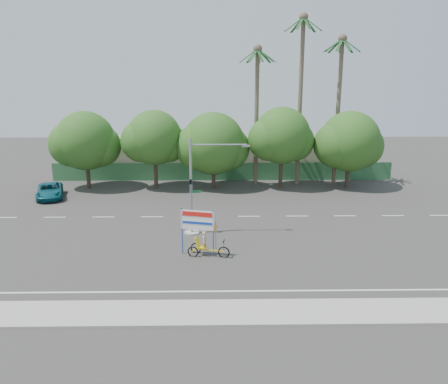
{
  "coord_description": "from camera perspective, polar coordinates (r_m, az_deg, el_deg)",
  "views": [
    {
      "loc": [
        -0.62,
        -26.42,
        10.92
      ],
      "look_at": [
        -0.16,
        2.51,
        3.5
      ],
      "focal_mm": 35.0,
      "sensor_mm": 36.0,
      "label": 1
    }
  ],
  "objects": [
    {
      "name": "building_left",
      "position": [
        53.99,
        -10.94,
        4.62
      ],
      "size": [
        12.0,
        8.0,
        4.0
      ],
      "primitive_type": "cube",
      "color": "#BBAF94",
      "rests_on": "ground"
    },
    {
      "name": "fence",
      "position": [
        48.94,
        -0.17,
        2.69
      ],
      "size": [
        38.0,
        0.08,
        2.0
      ],
      "primitive_type": "cube",
      "color": "#336B3D",
      "rests_on": "ground"
    },
    {
      "name": "sidewalk_near",
      "position": [
        21.82,
        0.86,
        -15.46
      ],
      "size": [
        50.0,
        2.4,
        0.12
      ],
      "primitive_type": "cube",
      "color": "gray",
      "rests_on": "ground"
    },
    {
      "name": "tree_left",
      "position": [
        45.26,
        -9.14,
        6.77
      ],
      "size": [
        6.66,
        5.6,
        8.07
      ],
      "color": "#473828",
      "rests_on": "ground"
    },
    {
      "name": "traffic_signal",
      "position": [
        31.48,
        -3.76,
        -0.37
      ],
      "size": [
        4.72,
        1.1,
        7.0
      ],
      "color": "gray",
      "rests_on": "ground"
    },
    {
      "name": "tree_center",
      "position": [
        44.89,
        -1.47,
        6.12
      ],
      "size": [
        7.62,
        6.4,
        7.85
      ],
      "color": "#473828",
      "rests_on": "ground"
    },
    {
      "name": "palm_mid",
      "position": [
        47.65,
        14.78,
        12.1
      ],
      "size": [
        3.73,
        3.79,
        15.45
      ],
      "color": "#70604C",
      "rests_on": "ground"
    },
    {
      "name": "tree_right",
      "position": [
        45.26,
        7.5,
        7.05
      ],
      "size": [
        6.9,
        5.8,
        8.36
      ],
      "color": "#473828",
      "rests_on": "ground"
    },
    {
      "name": "tree_far_right",
      "position": [
        46.87,
        16.02,
        6.14
      ],
      "size": [
        7.38,
        6.2,
        7.94
      ],
      "color": "#473828",
      "rests_on": "ground"
    },
    {
      "name": "palm_short",
      "position": [
        46.15,
        4.3,
        11.79
      ],
      "size": [
        3.73,
        3.79,
        14.45
      ],
      "color": "#70604C",
      "rests_on": "ground"
    },
    {
      "name": "trike_billboard",
      "position": [
        27.92,
        -2.86,
        -5.87
      ],
      "size": [
        3.11,
        1.19,
        3.14
      ],
      "rotation": [
        0.0,
        0.0,
        -0.26
      ],
      "color": "black",
      "rests_on": "ground"
    },
    {
      "name": "pickup_truck",
      "position": [
        44.81,
        -21.8,
        0.15
      ],
      "size": [
        3.7,
        5.45,
        1.39
      ],
      "primitive_type": "imported",
      "rotation": [
        0.0,
        0.0,
        0.31
      ],
      "color": "#0E5563",
      "rests_on": "ground"
    },
    {
      "name": "building_right",
      "position": [
        53.9,
        8.32,
        4.5
      ],
      "size": [
        14.0,
        8.0,
        3.6
      ],
      "primitive_type": "cube",
      "color": "#BBAF94",
      "rests_on": "ground"
    },
    {
      "name": "palm_tall",
      "position": [
        46.72,
        10.0,
        13.62
      ],
      "size": [
        3.73,
        3.79,
        17.45
      ],
      "color": "#70604C",
      "rests_on": "ground"
    },
    {
      "name": "ground",
      "position": [
        28.59,
        0.4,
        -8.07
      ],
      "size": [
        120.0,
        120.0,
        0.0
      ],
      "primitive_type": "plane",
      "color": "#33302D",
      "rests_on": "ground"
    },
    {
      "name": "tree_far_left",
      "position": [
        46.81,
        -17.68,
        6.15
      ],
      "size": [
        7.14,
        6.0,
        7.96
      ],
      "color": "#473828",
      "rests_on": "ground"
    }
  ]
}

